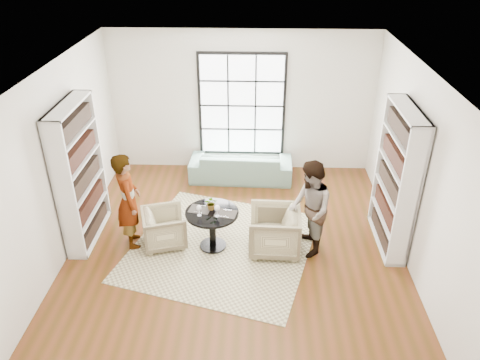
{
  "coord_description": "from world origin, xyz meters",
  "views": [
    {
      "loc": [
        0.3,
        -6.31,
        4.83
      ],
      "look_at": [
        0.06,
        0.4,
        1.09
      ],
      "focal_mm": 35.0,
      "sensor_mm": 36.0,
      "label": 1
    }
  ],
  "objects_px": {
    "person_right": "(310,209)",
    "wine_glass_left": "(199,208)",
    "pedestal_table": "(212,222)",
    "armchair_right": "(274,231)",
    "sofa": "(241,165)",
    "armchair_left": "(164,228)",
    "wine_glass_right": "(217,208)",
    "person_left": "(128,201)",
    "flower_centerpiece": "(211,203)"
  },
  "relations": [
    {
      "from": "armchair_left",
      "to": "person_left",
      "type": "relative_size",
      "value": 0.42
    },
    {
      "from": "pedestal_table",
      "to": "wine_glass_right",
      "type": "relative_size",
      "value": 4.19
    },
    {
      "from": "armchair_right",
      "to": "flower_centerpiece",
      "type": "relative_size",
      "value": 3.64
    },
    {
      "from": "armchair_left",
      "to": "wine_glass_left",
      "type": "distance_m",
      "value": 0.82
    },
    {
      "from": "wine_glass_right",
      "to": "flower_centerpiece",
      "type": "height_order",
      "value": "flower_centerpiece"
    },
    {
      "from": "person_left",
      "to": "wine_glass_right",
      "type": "distance_m",
      "value": 1.47
    },
    {
      "from": "armchair_right",
      "to": "wine_glass_right",
      "type": "bearing_deg",
      "value": -83.36
    },
    {
      "from": "person_right",
      "to": "wine_glass_right",
      "type": "bearing_deg",
      "value": -94.72
    },
    {
      "from": "flower_centerpiece",
      "to": "pedestal_table",
      "type": "bearing_deg",
      "value": -82.4
    },
    {
      "from": "flower_centerpiece",
      "to": "armchair_right",
      "type": "bearing_deg",
      "value": -6.99
    },
    {
      "from": "wine_glass_left",
      "to": "wine_glass_right",
      "type": "bearing_deg",
      "value": -2.39
    },
    {
      "from": "armchair_right",
      "to": "person_left",
      "type": "xyz_separation_m",
      "value": [
        -2.38,
        0.1,
        0.46
      ]
    },
    {
      "from": "armchair_left",
      "to": "person_left",
      "type": "bearing_deg",
      "value": 73.21
    },
    {
      "from": "sofa",
      "to": "wine_glass_left",
      "type": "height_order",
      "value": "wine_glass_left"
    },
    {
      "from": "pedestal_table",
      "to": "wine_glass_left",
      "type": "distance_m",
      "value": 0.39
    },
    {
      "from": "person_left",
      "to": "flower_centerpiece",
      "type": "distance_m",
      "value": 1.35
    },
    {
      "from": "armchair_left",
      "to": "wine_glass_left",
      "type": "height_order",
      "value": "wine_glass_left"
    },
    {
      "from": "pedestal_table",
      "to": "person_right",
      "type": "distance_m",
      "value": 1.6
    },
    {
      "from": "armchair_left",
      "to": "person_right",
      "type": "distance_m",
      "value": 2.43
    },
    {
      "from": "person_right",
      "to": "wine_glass_right",
      "type": "xyz_separation_m",
      "value": [
        -1.47,
        -0.08,
        0.03
      ]
    },
    {
      "from": "armchair_right",
      "to": "wine_glass_right",
      "type": "xyz_separation_m",
      "value": [
        -0.92,
        -0.08,
        0.47
      ]
    },
    {
      "from": "armchair_left",
      "to": "armchair_right",
      "type": "distance_m",
      "value": 1.83
    },
    {
      "from": "person_right",
      "to": "wine_glass_left",
      "type": "xyz_separation_m",
      "value": [
        -1.76,
        -0.07,
        0.02
      ]
    },
    {
      "from": "armchair_right",
      "to": "wine_glass_left",
      "type": "bearing_deg",
      "value": -85.11
    },
    {
      "from": "flower_centerpiece",
      "to": "wine_glass_right",
      "type": "bearing_deg",
      "value": -62.0
    },
    {
      "from": "sofa",
      "to": "armchair_left",
      "type": "bearing_deg",
      "value": 64.85
    },
    {
      "from": "wine_glass_left",
      "to": "armchair_left",
      "type": "bearing_deg",
      "value": 164.78
    },
    {
      "from": "sofa",
      "to": "wine_glass_left",
      "type": "distance_m",
      "value": 2.65
    },
    {
      "from": "armchair_right",
      "to": "flower_centerpiece",
      "type": "height_order",
      "value": "flower_centerpiece"
    },
    {
      "from": "armchair_right",
      "to": "wine_glass_left",
      "type": "xyz_separation_m",
      "value": [
        -1.21,
        -0.07,
        0.45
      ]
    },
    {
      "from": "pedestal_table",
      "to": "armchair_right",
      "type": "xyz_separation_m",
      "value": [
        1.02,
        -0.04,
        -0.13
      ]
    },
    {
      "from": "armchair_right",
      "to": "pedestal_table",
      "type": "bearing_deg",
      "value": -90.81
    },
    {
      "from": "armchair_left",
      "to": "sofa",
      "type": "bearing_deg",
      "value": -43.69
    },
    {
      "from": "wine_glass_left",
      "to": "flower_centerpiece",
      "type": "bearing_deg",
      "value": 47.21
    },
    {
      "from": "sofa",
      "to": "person_right",
      "type": "xyz_separation_m",
      "value": [
        1.18,
        -2.47,
        0.5
      ]
    },
    {
      "from": "sofa",
      "to": "flower_centerpiece",
      "type": "height_order",
      "value": "flower_centerpiece"
    },
    {
      "from": "flower_centerpiece",
      "to": "wine_glass_left",
      "type": "bearing_deg",
      "value": -132.79
    },
    {
      "from": "sofa",
      "to": "person_right",
      "type": "relative_size",
      "value": 1.31
    },
    {
      "from": "pedestal_table",
      "to": "flower_centerpiece",
      "type": "bearing_deg",
      "value": 97.6
    },
    {
      "from": "sofa",
      "to": "wine_glass_right",
      "type": "relative_size",
      "value": 10.23
    },
    {
      "from": "pedestal_table",
      "to": "person_left",
      "type": "xyz_separation_m",
      "value": [
        -1.36,
        0.06,
        0.33
      ]
    },
    {
      "from": "pedestal_table",
      "to": "wine_glass_right",
      "type": "height_order",
      "value": "wine_glass_right"
    },
    {
      "from": "person_left",
      "to": "flower_centerpiece",
      "type": "xyz_separation_m",
      "value": [
        1.35,
        0.02,
        -0.03
      ]
    },
    {
      "from": "sofa",
      "to": "wine_glass_right",
      "type": "distance_m",
      "value": 2.62
    },
    {
      "from": "armchair_left",
      "to": "person_left",
      "type": "distance_m",
      "value": 0.76
    },
    {
      "from": "sofa",
      "to": "person_left",
      "type": "distance_m",
      "value": 2.99
    },
    {
      "from": "person_left",
      "to": "wine_glass_left",
      "type": "distance_m",
      "value": 1.19
    },
    {
      "from": "pedestal_table",
      "to": "armchair_right",
      "type": "distance_m",
      "value": 1.03
    },
    {
      "from": "person_left",
      "to": "person_right",
      "type": "height_order",
      "value": "person_left"
    },
    {
      "from": "person_right",
      "to": "wine_glass_left",
      "type": "relative_size",
      "value": 8.57
    }
  ]
}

